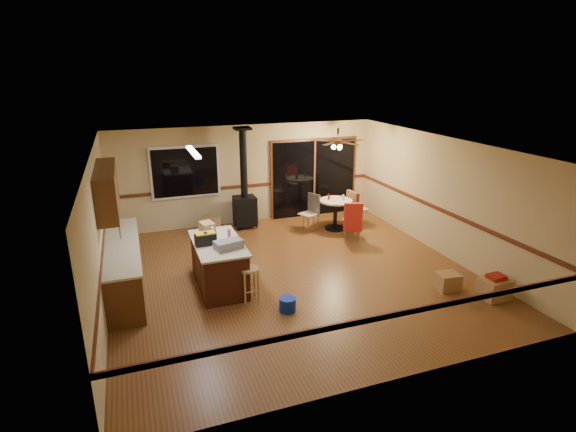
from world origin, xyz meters
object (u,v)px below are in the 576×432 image
wood_stove (245,201)px  bar_stool (250,284)px  toolbox_black (206,239)px  dining_table (335,209)px  box_under_window (212,224)px  box_corner_a (494,288)px  chair_left (312,208)px  chair_near (353,217)px  blue_bucket (288,304)px  chair_right (353,205)px  box_corner_b (448,281)px  toolbox_grey (228,244)px  kitchen_island (219,264)px

wood_stove → bar_stool: 3.91m
toolbox_black → dining_table: 4.32m
box_under_window → box_corner_a: box_corner_a is taller
chair_left → chair_near: size_ratio=0.77×
dining_table → blue_bucket: bearing=-126.3°
toolbox_black → wood_stove: bearing=63.8°
chair_right → box_corner_b: chair_right is taller
chair_left → box_corner_b: bearing=-73.3°
chair_near → box_under_window: bearing=149.3°
toolbox_grey → dining_table: 4.20m
toolbox_black → bar_stool: toolbox_black is taller
blue_bucket → box_corner_b: size_ratio=0.72×
box_under_window → box_corner_a: size_ratio=0.93×
bar_stool → chair_left: 3.90m
kitchen_island → box_under_window: 3.14m
dining_table → box_under_window: 3.19m
kitchen_island → box_corner_a: bearing=-25.1°
blue_bucket → chair_left: (1.94, 3.61, 0.47)m
chair_left → box_under_window: size_ratio=1.16×
chair_left → toolbox_black: bearing=-142.7°
wood_stove → chair_right: 2.82m
wood_stove → chair_left: bearing=-26.0°
bar_stool → box_corner_a: 4.43m
blue_bucket → kitchen_island: bearing=124.6°
chair_near → kitchen_island: bearing=-160.0°
toolbox_grey → chair_near: (3.38, 1.64, -0.38)m
bar_stool → chair_near: size_ratio=0.89×
chair_left → chair_near: same height
toolbox_black → chair_left: toolbox_black is taller
box_under_window → toolbox_black: bearing=-101.8°
kitchen_island → box_under_window: (0.43, 3.10, -0.27)m
box_under_window → box_corner_a: 6.71m
dining_table → chair_left: 0.62m
chair_near → box_corner_a: (1.10, -3.43, -0.41)m
kitchen_island → wood_stove: wood_stove is taller
toolbox_black → box_corner_b: size_ratio=0.94×
chair_right → kitchen_island: bearing=-151.3°
bar_stool → toolbox_grey: bearing=127.8°
wood_stove → toolbox_black: size_ratio=6.66×
kitchen_island → dining_table: bearing=31.9°
toolbox_grey → box_corner_b: 4.17m
toolbox_grey → box_corner_b: size_ratio=1.23×
toolbox_black → toolbox_grey: bearing=-42.2°
kitchen_island → box_corner_b: kitchen_island is taller
wood_stove → blue_bucket: wood_stove is taller
box_corner_a → blue_bucket: bearing=167.3°
dining_table → chair_right: size_ratio=1.20×
wood_stove → chair_right: bearing=-18.1°
bar_stool → chair_near: 3.70m
kitchen_island → toolbox_black: bearing=-167.3°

